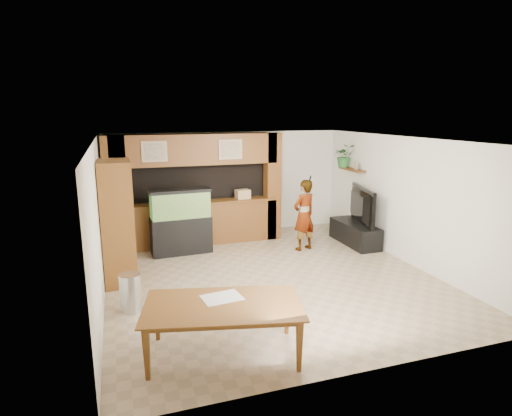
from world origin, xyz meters
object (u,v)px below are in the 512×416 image
object	(u,v)px
pantry_cabinet	(118,223)
person	(304,215)
television	(356,205)
aquarium	(181,222)
dining_table	(223,331)

from	to	relation	value
pantry_cabinet	person	xyz separation A→B (m)	(4.00, 0.65, -0.32)
television	person	bearing A→B (deg)	104.04
television	person	size ratio (longest dim) A/B	0.93
pantry_cabinet	aquarium	xyz separation A→B (m)	(1.32, 1.28, -0.42)
person	pantry_cabinet	bearing A→B (deg)	-9.87
aquarium	television	bearing A→B (deg)	-11.64
pantry_cabinet	aquarium	size ratio (longest dim) A/B	1.55
television	dining_table	distance (m)	5.60
aquarium	television	size ratio (longest dim) A/B	0.97
aquarium	television	xyz separation A→B (m)	(4.03, -0.61, 0.23)
pantry_cabinet	person	world-z (taller)	pantry_cabinet
pantry_cabinet	television	distance (m)	5.39
pantry_cabinet	television	world-z (taller)	pantry_cabinet
person	dining_table	distance (m)	4.67
television	dining_table	size ratio (longest dim) A/B	0.75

